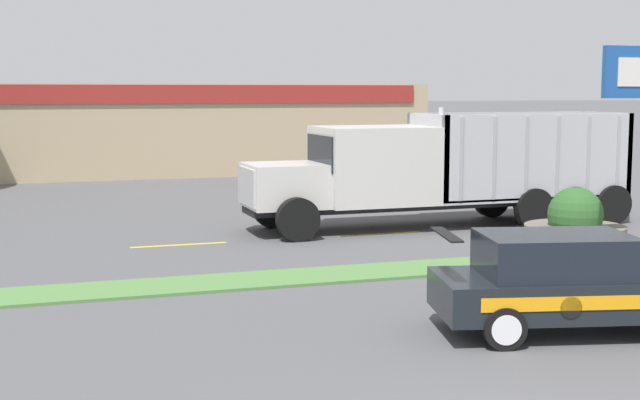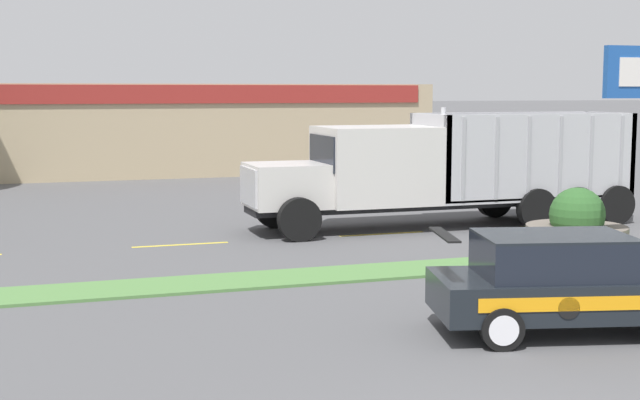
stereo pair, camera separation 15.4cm
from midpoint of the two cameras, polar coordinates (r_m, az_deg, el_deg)
name	(u,v)px [view 1 (the left image)]	position (r m, az deg, el deg)	size (l,w,h in m)	color
grass_verge	(288,278)	(18.17, -2.33, -5.01)	(120.00, 1.52, 0.06)	#517F42
centre_line_4	(179,245)	(22.43, -9.21, -2.85)	(2.40, 0.14, 0.01)	yellow
centre_line_5	(380,234)	(23.90, 3.67, -2.17)	(2.40, 0.14, 0.01)	yellow
centre_line_6	(554,224)	(26.41, 14.58, -1.51)	(2.40, 0.14, 0.01)	yellow
dump_truck_mid	(414,174)	(24.92, 5.84, 1.69)	(11.16, 2.66, 3.37)	black
rally_car	(565,282)	(14.58, 15.10, -5.07)	(4.49, 2.70, 1.62)	black
stone_planter	(575,229)	(22.12, 15.81, -1.79)	(2.39, 2.39, 1.53)	#6B6056
store_building_backdrop	(75,127)	(44.70, -15.53, 4.51)	(31.80, 12.10, 4.12)	tan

